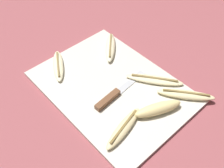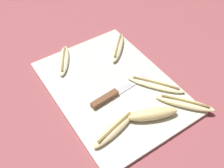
# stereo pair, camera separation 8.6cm
# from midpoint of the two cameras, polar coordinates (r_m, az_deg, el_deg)

# --- Properties ---
(ground_plane) EXTENTS (4.00, 4.00, 0.00)m
(ground_plane) POSITION_cam_midpoint_polar(r_m,az_deg,el_deg) (0.87, 2.80, -1.12)
(ground_plane) COLOR #93474C
(cutting_board) EXTENTS (0.50, 0.37, 0.01)m
(cutting_board) POSITION_cam_midpoint_polar(r_m,az_deg,el_deg) (0.87, 2.82, -0.86)
(cutting_board) COLOR beige
(cutting_board) RESTS_ON ground_plane
(knife) EXTENTS (0.04, 0.22, 0.02)m
(knife) POSITION_cam_midpoint_polar(r_m,az_deg,el_deg) (0.83, 2.55, -2.79)
(knife) COLOR brown
(knife) RESTS_ON cutting_board
(banana_bright_far) EXTENTS (0.14, 0.14, 0.02)m
(banana_bright_far) POSITION_cam_midpoint_polar(r_m,az_deg,el_deg) (0.99, 3.76, 7.86)
(banana_bright_far) COLOR beige
(banana_bright_far) RESTS_ON cutting_board
(banana_ripe_center) EXTENTS (0.07, 0.17, 0.02)m
(banana_ripe_center) POSITION_cam_midpoint_polar(r_m,az_deg,el_deg) (0.75, 3.87, -9.92)
(banana_ripe_center) COLOR beige
(banana_ripe_center) RESTS_ON cutting_board
(banana_soft_right) EXTENTS (0.16, 0.14, 0.02)m
(banana_soft_right) POSITION_cam_midpoint_polar(r_m,az_deg,el_deg) (0.85, 18.37, -4.15)
(banana_soft_right) COLOR beige
(banana_soft_right) RESTS_ON cutting_board
(banana_pale_long) EXTENTS (0.15, 0.11, 0.02)m
(banana_pale_long) POSITION_cam_midpoint_polar(r_m,az_deg,el_deg) (0.95, -7.96, 5.00)
(banana_pale_long) COLOR beige
(banana_pale_long) RESTS_ON cutting_board
(banana_golden_short) EXTENTS (0.09, 0.15, 0.03)m
(banana_golden_short) POSITION_cam_midpoint_polar(r_m,az_deg,el_deg) (0.79, 11.99, -6.60)
(banana_golden_short) COLOR #EDD689
(banana_golden_short) RESTS_ON cutting_board
(banana_cream_curved) EXTENTS (0.18, 0.14, 0.02)m
(banana_cream_curved) POSITION_cam_midpoint_polar(r_m,az_deg,el_deg) (0.88, 12.24, -0.25)
(banana_cream_curved) COLOR beige
(banana_cream_curved) RESTS_ON cutting_board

